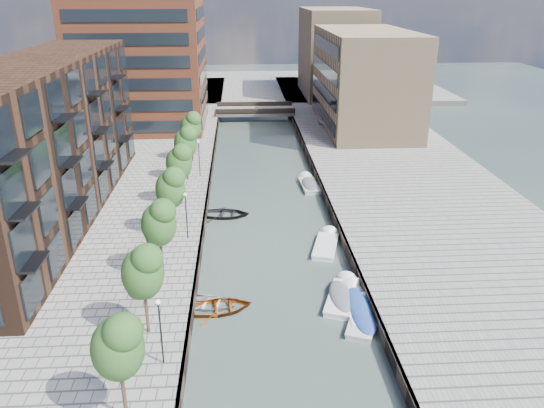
{
  "coord_description": "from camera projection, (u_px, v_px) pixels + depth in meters",
  "views": [
    {
      "loc": [
        -2.55,
        -16.68,
        20.7
      ],
      "look_at": [
        0.0,
        25.16,
        3.5
      ],
      "focal_mm": 35.0,
      "sensor_mm": 36.0,
      "label": 1
    }
  ],
  "objects": [
    {
      "name": "tan_block_far",
      "position": [
        335.0,
        52.0,
        102.15
      ],
      "size": [
        12.0,
        20.0,
        16.0
      ],
      "primitive_type": "cube",
      "color": "tan",
      "rests_on": "quay_right"
    },
    {
      "name": "lamp_0",
      "position": [
        160.0,
        325.0,
        29.05
      ],
      "size": [
        0.24,
        0.24,
        4.12
      ],
      "color": "black",
      "rests_on": "quay_left"
    },
    {
      "name": "motorboat_0",
      "position": [
        357.0,
        303.0,
        37.01
      ],
      "size": [
        1.96,
        5.35,
        1.77
      ],
      "color": "white",
      "rests_on": "ground"
    },
    {
      "name": "tree_1",
      "position": [
        142.0,
        270.0,
        31.07
      ],
      "size": [
        2.5,
        2.5,
        5.95
      ],
      "color": "#382619",
      "rests_on": "quay_left"
    },
    {
      "name": "lamp_1",
      "position": [
        186.0,
        211.0,
        43.83
      ],
      "size": [
        0.24,
        0.24,
        4.12
      ],
      "color": "black",
      "rests_on": "quay_left"
    },
    {
      "name": "quay_wall_left",
      "position": [
        210.0,
        180.0,
        59.81
      ],
      "size": [
        0.25,
        140.0,
        1.0
      ],
      "primitive_type": "cube",
      "color": "#332823",
      "rests_on": "ground"
    },
    {
      "name": "tree_0",
      "position": [
        117.0,
        345.0,
        24.6
      ],
      "size": [
        2.5,
        2.5,
        5.95
      ],
      "color": "#382619",
      "rests_on": "quay_left"
    },
    {
      "name": "water",
      "position": [
        264.0,
        183.0,
        60.34
      ],
      "size": [
        300.0,
        300.0,
        0.0
      ],
      "primitive_type": "plane",
      "color": "#38473F",
      "rests_on": "ground"
    },
    {
      "name": "far_closure",
      "position": [
        251.0,
        87.0,
        115.56
      ],
      "size": [
        80.0,
        40.0,
        1.0
      ],
      "primitive_type": "cube",
      "color": "gray",
      "rests_on": "ground"
    },
    {
      "name": "tree_5",
      "position": [
        185.0,
        142.0,
        56.92
      ],
      "size": [
        2.5,
        2.5,
        5.95
      ],
      "color": "#382619",
      "rests_on": "quay_left"
    },
    {
      "name": "quay_wall_right",
      "position": [
        317.0,
        178.0,
        60.49
      ],
      "size": [
        0.25,
        140.0,
        1.0
      ],
      "primitive_type": "cube",
      "color": "#332823",
      "rests_on": "ground"
    },
    {
      "name": "tree_4",
      "position": [
        179.0,
        161.0,
        50.46
      ],
      "size": [
        2.5,
        2.5,
        5.95
      ],
      "color": "#382619",
      "rests_on": "quay_left"
    },
    {
      "name": "lamp_2",
      "position": [
        199.0,
        155.0,
        58.6
      ],
      "size": [
        0.24,
        0.24,
        4.12
      ],
      "color": "black",
      "rests_on": "quay_left"
    },
    {
      "name": "motorboat_2",
      "position": [
        326.0,
        244.0,
        45.77
      ],
      "size": [
        3.08,
        5.43,
        1.72
      ],
      "color": "white",
      "rests_on": "ground"
    },
    {
      "name": "motorboat_4",
      "position": [
        309.0,
        184.0,
        59.39
      ],
      "size": [
        2.07,
        5.26,
        1.72
      ],
      "color": "#B6B6B4",
      "rests_on": "ground"
    },
    {
      "name": "sloop_2",
      "position": [
        220.0,
        310.0,
        36.59
      ],
      "size": [
        4.98,
        3.9,
        0.94
      ],
      "primitive_type": "imported",
      "rotation": [
        0.0,
        0.0,
        1.73
      ],
      "color": "#7F380D",
      "rests_on": "ground"
    },
    {
      "name": "tree_3",
      "position": [
        170.0,
        187.0,
        44.0
      ],
      "size": [
        2.5,
        2.5,
        5.95
      ],
      "color": "#382619",
      "rests_on": "quay_left"
    },
    {
      "name": "sloop_3",
      "position": [
        208.0,
        306.0,
        37.12
      ],
      "size": [
        4.62,
        3.79,
        0.83
      ],
      "primitive_type": "imported",
      "rotation": [
        0.0,
        0.0,
        1.32
      ],
      "color": "beige",
      "rests_on": "ground"
    },
    {
      "name": "bridge",
      "position": [
        255.0,
        111.0,
        89.36
      ],
      "size": [
        13.0,
        6.0,
        1.3
      ],
      "color": "gray",
      "rests_on": "ground"
    },
    {
      "name": "apartment_block",
      "position": [
        44.0,
        142.0,
        46.94
      ],
      "size": [
        8.0,
        38.0,
        14.0
      ],
      "primitive_type": "cube",
      "color": "black",
      "rests_on": "quay_left"
    },
    {
      "name": "sloop_4",
      "position": [
        225.0,
        216.0,
        51.6
      ],
      "size": [
        5.07,
        3.84,
        0.99
      ],
      "primitive_type": "imported",
      "rotation": [
        0.0,
        0.0,
        1.48
      ],
      "color": "black",
      "rests_on": "ground"
    },
    {
      "name": "quay_right",
      "position": [
        403.0,
        176.0,
        61.05
      ],
      "size": [
        20.0,
        140.0,
        1.0
      ],
      "primitive_type": "cube",
      "color": "gray",
      "rests_on": "ground"
    },
    {
      "name": "motorboat_1",
      "position": [
        342.0,
        295.0,
        38.0
      ],
      "size": [
        3.33,
        5.42,
        1.71
      ],
      "color": "white",
      "rests_on": "ground"
    },
    {
      "name": "tree_6",
      "position": [
        191.0,
        126.0,
        63.39
      ],
      "size": [
        2.5,
        2.5,
        5.95
      ],
      "color": "#382619",
      "rests_on": "quay_left"
    },
    {
      "name": "car",
      "position": [
        325.0,
        122.0,
        80.67
      ],
      "size": [
        2.07,
        3.76,
        1.21
      ],
      "primitive_type": "imported",
      "rotation": [
        0.0,
        0.0,
        0.19
      ],
      "color": "silver",
      "rests_on": "quay_right"
    },
    {
      "name": "motorboat_3",
      "position": [
        364.0,
        317.0,
        35.56
      ],
      "size": [
        3.22,
        5.08,
        1.6
      ],
      "color": "silver",
      "rests_on": "ground"
    },
    {
      "name": "tan_block_near",
      "position": [
        364.0,
        79.0,
        78.52
      ],
      "size": [
        12.0,
        25.0,
        14.0
      ],
      "primitive_type": "cube",
      "color": "tan",
      "rests_on": "quay_right"
    },
    {
      "name": "tree_2",
      "position": [
        159.0,
        221.0,
        37.53
      ],
      "size": [
        2.5,
        2.5,
        5.95
      ],
      "color": "#382619",
      "rests_on": "quay_left"
    },
    {
      "name": "tower",
      "position": [
        138.0,
        22.0,
        76.39
      ],
      "size": [
        18.0,
        18.0,
        30.0
      ],
      "primitive_type": "cube",
      "color": "brown",
      "rests_on": "quay_left"
    }
  ]
}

